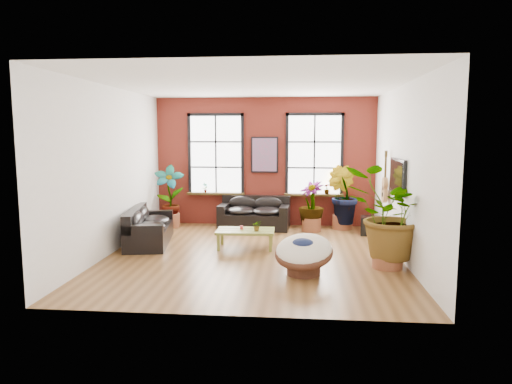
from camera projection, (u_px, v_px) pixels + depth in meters
room at (254, 171)px, 9.46m from camera, size 6.04×6.54×3.54m
sofa_back at (255, 214)px, 12.21m from camera, size 1.91×1.01×0.85m
sofa_left at (147, 228)px, 10.50m from camera, size 1.19×2.17×0.81m
coffee_table at (245, 232)px, 10.08m from camera, size 1.29×0.76×0.49m
papasan_chair at (304, 253)px, 8.15m from camera, size 1.30×1.30×0.78m
poster at (265, 155)px, 12.43m from camera, size 0.74×0.06×0.98m
tv_wall_unit at (393, 180)px, 9.67m from camera, size 0.13×1.86×1.20m
media_box at (372, 226)px, 11.41m from camera, size 0.60×0.52×0.46m
pot_back_left at (170, 220)px, 12.38m from camera, size 0.64×0.64×0.37m
pot_back_right at (342, 222)px, 12.13m from camera, size 0.64×0.64×0.38m
pot_right_wall at (387, 257)px, 8.59m from camera, size 0.75×0.75×0.42m
pot_mid at (311, 224)px, 11.85m from camera, size 0.59×0.59×0.36m
floor_plant_back_left at (169, 193)px, 12.31m from camera, size 0.87×0.64×1.54m
floor_plant_back_right at (342, 195)px, 12.04m from camera, size 1.08×1.08×1.54m
floor_plant_right_wall at (389, 214)px, 8.49m from camera, size 1.95×1.84×1.74m
floor_plant_mid at (311, 204)px, 11.82m from camera, size 0.92×0.92×1.16m
table_plant at (257, 226)px, 9.95m from camera, size 0.23×0.21×0.22m
sill_plant_left at (205, 188)px, 12.65m from camera, size 0.17×0.17×0.27m
sill_plant_right at (327, 189)px, 12.35m from camera, size 0.19×0.19×0.27m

